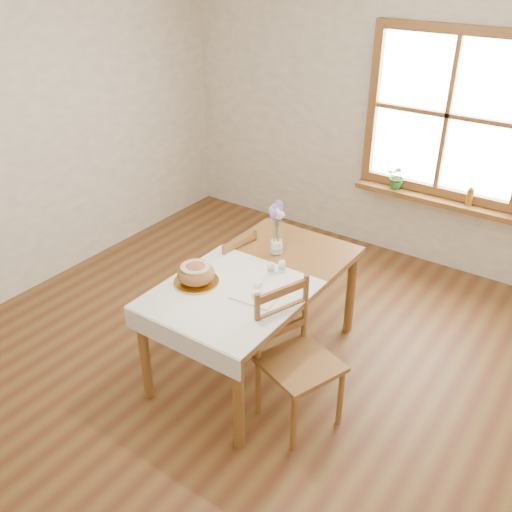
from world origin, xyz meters
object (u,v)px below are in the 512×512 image
Objects in this scene: chair_right at (300,362)px; flower_vase at (277,248)px; bread_plate at (196,282)px; chair_left at (225,276)px; dining_table at (256,285)px.

flower_vase is at bearing 63.14° from chair_right.
chair_right is 9.88× the size of flower_vase.
bread_plate is at bearing 110.19° from chair_right.
chair_left is 0.74m from bread_plate.
flower_vase is (0.21, 0.66, 0.03)m from bread_plate.
chair_left is 2.83× the size of bread_plate.
flower_vase is (0.45, 0.05, 0.38)m from chair_left.
chair_left reaches higher than bread_plate.
dining_table is 5.41× the size of bread_plate.
chair_left is (-0.50, 0.28, -0.25)m from dining_table.
bread_plate is (-0.26, -0.33, 0.10)m from dining_table.
flower_vase reaches higher than bread_plate.
dining_table is 0.68m from chair_right.
chair_right is at bearing -47.09° from flower_vase.
flower_vase reaches higher than chair_left.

